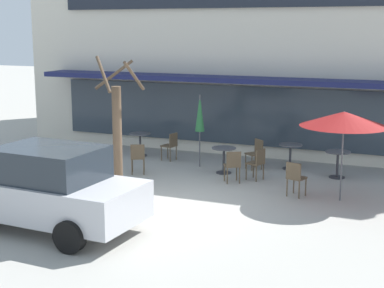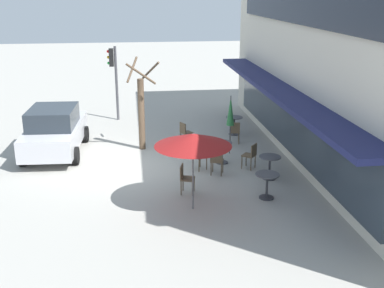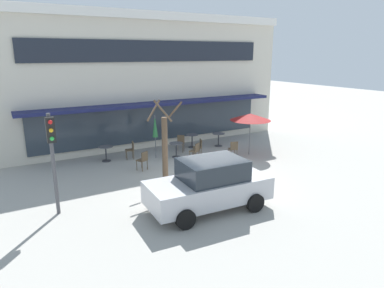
{
  "view_description": "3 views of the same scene",
  "coord_description": "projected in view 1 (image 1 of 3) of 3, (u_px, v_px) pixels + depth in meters",
  "views": [
    {
      "loc": [
        5.61,
        -12.09,
        4.17
      ],
      "look_at": [
        -0.75,
        2.99,
        0.91
      ],
      "focal_mm": 55.0,
      "sensor_mm": 36.0,
      "label": 1
    },
    {
      "loc": [
        15.71,
        0.48,
        5.89
      ],
      "look_at": [
        0.27,
        2.45,
        0.82
      ],
      "focal_mm": 45.0,
      "sensor_mm": 36.0,
      "label": 2
    },
    {
      "loc": [
        -7.69,
        -11.53,
        5.2
      ],
      "look_at": [
        0.42,
        2.61,
        0.87
      ],
      "focal_mm": 32.0,
      "sensor_mm": 36.0,
      "label": 3
    }
  ],
  "objects": [
    {
      "name": "cafe_table_mid_patio",
      "position": [
        290.0,
        152.0,
        17.46
      ],
      "size": [
        0.7,
        0.7,
        0.76
      ],
      "color": "#333338",
      "rests_on": "ground"
    },
    {
      "name": "cafe_table_near_wall",
      "position": [
        140.0,
        140.0,
        19.26
      ],
      "size": [
        0.7,
        0.7,
        0.76
      ],
      "color": "#333338",
      "rests_on": "ground"
    },
    {
      "name": "cafe_table_streetside",
      "position": [
        224.0,
        156.0,
        16.97
      ],
      "size": [
        0.7,
        0.7,
        0.76
      ],
      "color": "#333338",
      "rests_on": "ground"
    },
    {
      "name": "cafe_chair_5",
      "position": [
        257.0,
        162.0,
        16.19
      ],
      "size": [
        0.51,
        0.51,
        0.89
      ],
      "color": "brown",
      "rests_on": "ground"
    },
    {
      "name": "ground_plane",
      "position": [
        172.0,
        207.0,
        13.87
      ],
      "size": [
        80.0,
        80.0,
        0.0
      ],
      "primitive_type": "plane",
      "color": "#9E9B93"
    },
    {
      "name": "cafe_chair_2",
      "position": [
        256.0,
        152.0,
        17.47
      ],
      "size": [
        0.56,
        0.56,
        0.89
      ],
      "color": "brown",
      "rests_on": "ground"
    },
    {
      "name": "cafe_table_by_tree",
      "position": [
        338.0,
        160.0,
        16.45
      ],
      "size": [
        0.7,
        0.7,
        0.76
      ],
      "color": "#333338",
      "rests_on": "ground"
    },
    {
      "name": "cafe_chair_4",
      "position": [
        233.0,
        164.0,
        15.89
      ],
      "size": [
        0.55,
        0.55,
        0.89
      ],
      "color": "brown",
      "rests_on": "ground"
    },
    {
      "name": "cafe_chair_0",
      "position": [
        171.0,
        144.0,
        18.58
      ],
      "size": [
        0.47,
        0.47,
        0.89
      ],
      "color": "brown",
      "rests_on": "ground"
    },
    {
      "name": "patio_umbrella_cream_folded",
      "position": [
        200.0,
        114.0,
        17.53
      ],
      "size": [
        0.28,
        0.28,
        2.2
      ],
      "color": "#4C4C51",
      "rests_on": "ground"
    },
    {
      "name": "parked_sedan",
      "position": [
        46.0,
        188.0,
        12.21
      ],
      "size": [
        4.29,
        2.18,
        1.76
      ],
      "color": "#B7B7BC",
      "rests_on": "ground"
    },
    {
      "name": "street_tree",
      "position": [
        117.0,
        131.0,
        15.03
      ],
      "size": [
        1.3,
        1.25,
        3.46
      ],
      "color": "brown",
      "rests_on": "ground"
    },
    {
      "name": "cafe_chair_3",
      "position": [
        138.0,
        156.0,
        16.87
      ],
      "size": [
        0.54,
        0.54,
        0.89
      ],
      "color": "brown",
      "rests_on": "ground"
    },
    {
      "name": "cafe_chair_1",
      "position": [
        295.0,
        176.0,
        14.6
      ],
      "size": [
        0.49,
        0.49,
        0.89
      ],
      "color": "brown",
      "rests_on": "ground"
    },
    {
      "name": "patio_umbrella_green_folded",
      "position": [
        344.0,
        119.0,
        13.97
      ],
      "size": [
        2.1,
        2.1,
        2.2
      ],
      "color": "#4C4C51",
      "rests_on": "ground"
    },
    {
      "name": "building_facade",
      "position": [
        282.0,
        40.0,
        22.16
      ],
      "size": [
        16.88,
        9.1,
        7.38
      ],
      "color": "beige",
      "rests_on": "ground"
    }
  ]
}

